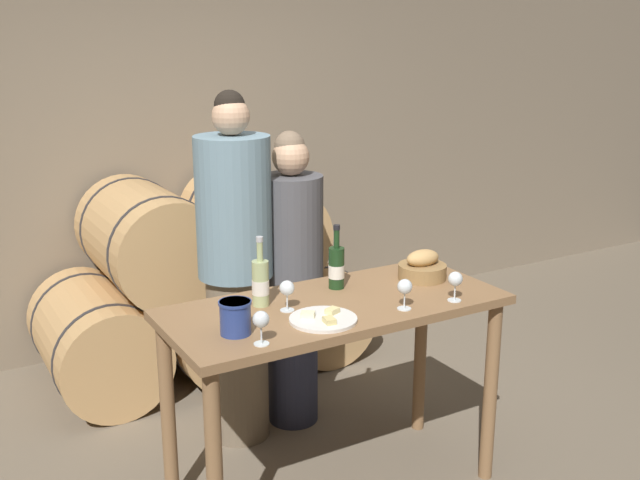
{
  "coord_description": "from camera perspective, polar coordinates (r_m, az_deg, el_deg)",
  "views": [
    {
      "loc": [
        -1.59,
        -2.61,
        2.06
      ],
      "look_at": [
        0.0,
        0.13,
        1.18
      ],
      "focal_mm": 42.0,
      "sensor_mm": 36.0,
      "label": 1
    }
  ],
  "objects": [
    {
      "name": "wine_glass_center",
      "position": [
        3.17,
        6.48,
        -3.64
      ],
      "size": [
        0.06,
        0.06,
        0.13
      ],
      "color": "white",
      "rests_on": "tasting_table"
    },
    {
      "name": "wine_glass_far_left",
      "position": [
        2.81,
        -4.52,
        -6.15
      ],
      "size": [
        0.06,
        0.06,
        0.13
      ],
      "color": "white",
      "rests_on": "tasting_table"
    },
    {
      "name": "person_right",
      "position": [
        3.93,
        -2.15,
        -3.05
      ],
      "size": [
        0.33,
        0.33,
        1.59
      ],
      "color": "#2D334C",
      "rests_on": "ground_plane"
    },
    {
      "name": "barrel_stack",
      "position": [
        4.74,
        -8.87,
        -3.39
      ],
      "size": [
        2.0,
        0.98,
        1.21
      ],
      "color": "tan",
      "rests_on": "ground_plane"
    },
    {
      "name": "wine_glass_left",
      "position": [
        3.13,
        -2.53,
        -3.77
      ],
      "size": [
        0.06,
        0.06,
        0.13
      ],
      "color": "white",
      "rests_on": "tasting_table"
    },
    {
      "name": "wine_bottle_white",
      "position": [
        3.2,
        -4.56,
        -3.24
      ],
      "size": [
        0.07,
        0.07,
        0.31
      ],
      "color": "#ADBC7F",
      "rests_on": "tasting_table"
    },
    {
      "name": "wine_bottle_red",
      "position": [
        3.41,
        1.26,
        -2.07
      ],
      "size": [
        0.07,
        0.07,
        0.3
      ],
      "color": "#193819",
      "rests_on": "tasting_table"
    },
    {
      "name": "stone_wall_back",
      "position": [
        5.08,
        -11.92,
        9.99
      ],
      "size": [
        10.0,
        0.12,
        3.2
      ],
      "color": "gray",
      "rests_on": "ground_plane"
    },
    {
      "name": "wine_glass_right",
      "position": [
        3.3,
        10.27,
        -3.03
      ],
      "size": [
        0.06,
        0.06,
        0.13
      ],
      "color": "white",
      "rests_on": "tasting_table"
    },
    {
      "name": "blue_crock",
      "position": [
        2.92,
        -6.47,
        -5.79
      ],
      "size": [
        0.13,
        0.13,
        0.13
      ],
      "color": "navy",
      "rests_on": "tasting_table"
    },
    {
      "name": "bread_basket",
      "position": [
        3.58,
        7.8,
        -2.11
      ],
      "size": [
        0.23,
        0.23,
        0.14
      ],
      "color": "olive",
      "rests_on": "tasting_table"
    },
    {
      "name": "tasting_table",
      "position": [
        3.31,
        1.14,
        -7.16
      ],
      "size": [
        1.5,
        0.65,
        0.93
      ],
      "color": "olive",
      "rests_on": "ground_plane"
    },
    {
      "name": "person_left",
      "position": [
        3.77,
        -6.45,
        -2.31
      ],
      "size": [
        0.37,
        0.37,
        1.8
      ],
      "color": "#756651",
      "rests_on": "ground_plane"
    },
    {
      "name": "cheese_plate",
      "position": [
        3.05,
        0.24,
        -6.02
      ],
      "size": [
        0.28,
        0.28,
        0.04
      ],
      "color": "white",
      "rests_on": "tasting_table"
    }
  ]
}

